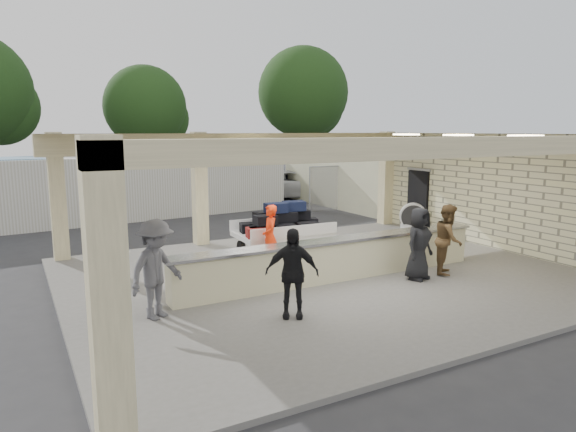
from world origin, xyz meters
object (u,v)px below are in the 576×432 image
drum_fan (413,217)px  car_white_a (293,184)px  car_white_b (352,180)px  car_dark (298,184)px  passenger_a (448,239)px  baggage_handler (270,237)px  luggage_cart (281,227)px  passenger_b (292,273)px  container_white (152,186)px  passenger_c (156,269)px  passenger_d (419,244)px  baggage_counter (336,259)px

drum_fan → car_white_a: car_white_a is taller
car_white_b → car_dark: bearing=83.3°
passenger_a → baggage_handler: bearing=103.2°
luggage_cart → car_white_a: luggage_cart is taller
drum_fan → passenger_b: passenger_b is taller
drum_fan → container_white: 10.89m
baggage_handler → container_white: 10.27m
luggage_cart → baggage_handler: (-0.91, -1.12, 0.00)m
baggage_handler → container_white: size_ratio=0.14×
luggage_cart → car_white_a: size_ratio=0.51×
passenger_c → container_white: 12.72m
luggage_cart → container_white: 9.25m
passenger_c → passenger_d: size_ratio=1.09×
luggage_cart → container_white: bearing=100.6°
passenger_b → container_white: bearing=116.3°
luggage_cart → passenger_a: passenger_a is taller
drum_fan → car_white_a: (1.19, 10.61, 0.09)m
passenger_c → container_white: bearing=45.7°
car_white_a → drum_fan: bearing=-167.5°
luggage_cart → passenger_b: 4.85m
baggage_counter → luggage_cart: bearing=90.2°
baggage_counter → passenger_d: size_ratio=4.76×
baggage_handler → car_white_a: bearing=164.5°
car_white_b → car_dark: car_white_b is taller
passenger_a → luggage_cart: bearing=84.6°
car_dark → passenger_b: bearing=159.3°
baggage_counter → passenger_b: 2.70m
passenger_c → container_white: container_white is taller
luggage_cart → drum_fan: (5.51, 0.70, -0.27)m
luggage_cart → passenger_d: 4.03m
luggage_cart → car_dark: size_ratio=0.68×
luggage_cart → car_dark: (7.46, 12.09, -0.27)m
passenger_d → car_dark: passenger_d is taller
passenger_d → car_white_a: passenger_d is taller
baggage_handler → passenger_b: (-1.18, -3.26, 0.03)m
passenger_b → container_white: (0.75, 13.52, 0.32)m
baggage_counter → passenger_d: (1.73, -0.92, 0.37)m
passenger_b → drum_fan: bearing=63.2°
car_dark → drum_fan: bearing=179.7°
passenger_a → passenger_b: 4.88m
passenger_b → car_dark: passenger_b is taller
baggage_counter → baggage_handler: baggage_handler is taller
baggage_handler → passenger_b: size_ratio=0.96×
baggage_counter → car_dark: bearing=63.3°
passenger_b → passenger_d: (3.83, 0.74, 0.01)m
drum_fan → baggage_handler: 6.68m
car_white_a → car_white_b: car_white_b is taller
passenger_c → car_dark: 19.33m
passenger_c → passenger_b: bearing=-58.0°
passenger_b → passenger_a: bearing=38.6°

